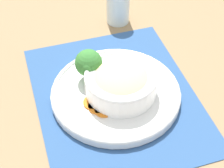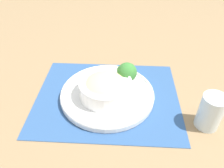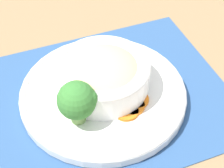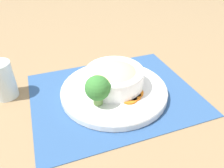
# 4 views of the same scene
# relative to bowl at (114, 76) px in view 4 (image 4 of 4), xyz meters

# --- Properties ---
(ground_plane) EXTENTS (4.00, 4.00, 0.00)m
(ground_plane) POSITION_rel_bowl_xyz_m (0.01, 0.01, -0.05)
(ground_plane) COLOR #8C704C
(placemat) EXTENTS (0.47, 0.38, 0.00)m
(placemat) POSITION_rel_bowl_xyz_m (0.01, 0.01, -0.05)
(placemat) COLOR #2D5184
(placemat) RESTS_ON ground_plane
(plate) EXTENTS (0.30, 0.30, 0.02)m
(plate) POSITION_rel_bowl_xyz_m (0.01, 0.01, -0.04)
(plate) COLOR white
(plate) RESTS_ON placemat
(bowl) EXTENTS (0.16, 0.16, 0.07)m
(bowl) POSITION_rel_bowl_xyz_m (0.00, 0.00, 0.00)
(bowl) COLOR white
(bowl) RESTS_ON plate
(broccoli_floret) EXTENTS (0.06, 0.06, 0.08)m
(broccoli_floret) POSITION_rel_bowl_xyz_m (0.07, 0.06, 0.01)
(broccoli_floret) COLOR #759E51
(broccoli_floret) RESTS_ON plate
(carrot_slice_near) EXTENTS (0.04, 0.04, 0.01)m
(carrot_slice_near) POSITION_rel_bowl_xyz_m (-0.01, 0.07, -0.03)
(carrot_slice_near) COLOR orange
(carrot_slice_near) RESTS_ON plate
(carrot_slice_middle) EXTENTS (0.04, 0.04, 0.01)m
(carrot_slice_middle) POSITION_rel_bowl_xyz_m (-0.03, 0.06, -0.03)
(carrot_slice_middle) COLOR orange
(carrot_slice_middle) RESTS_ON plate
(carrot_slice_far) EXTENTS (0.04, 0.04, 0.01)m
(carrot_slice_far) POSITION_rel_bowl_xyz_m (-0.04, 0.05, -0.03)
(carrot_slice_far) COLOR orange
(carrot_slice_far) RESTS_ON plate
(water_glass) EXTENTS (0.07, 0.07, 0.10)m
(water_glass) POSITION_rel_bowl_xyz_m (0.29, -0.10, -0.01)
(water_glass) COLOR silver
(water_glass) RESTS_ON ground_plane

